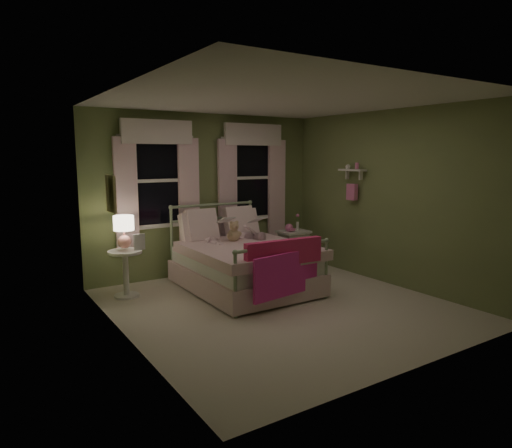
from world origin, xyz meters
TOP-DOWN VIEW (x-y plane):
  - room_shell at (0.00, 0.00)m, footprint 4.20×4.20m
  - bed at (-0.01, 0.93)m, footprint 1.58×2.04m
  - pink_throw at (-0.01, -0.10)m, footprint 1.10×0.25m
  - child_left at (-0.29, 1.35)m, footprint 0.30×0.22m
  - child_right at (0.27, 1.35)m, footprint 0.44×0.39m
  - book_left at (-0.29, 1.10)m, footprint 0.20×0.12m
  - book_right at (0.27, 1.10)m, footprint 0.21×0.14m
  - teddy_bear at (-0.01, 1.19)m, footprint 0.23×0.19m
  - nightstand_left at (-1.57, 1.46)m, footprint 0.46×0.46m
  - table_lamp at (-1.57, 1.46)m, footprint 0.27×0.27m
  - book_nightstand at (-1.47, 1.38)m, footprint 0.17×0.23m
  - nightstand_right at (1.38, 1.54)m, footprint 0.50×0.40m
  - pink_toy at (1.28, 1.53)m, footprint 0.14×0.18m
  - bud_vase at (1.50, 1.59)m, footprint 0.06×0.06m
  - window_left at (-0.85, 2.03)m, footprint 1.34×0.13m
  - window_right at (0.85, 2.03)m, footprint 1.34×0.13m
  - wall_shelf at (1.90, 0.70)m, footprint 0.15×0.50m
  - framed_picture at (-1.95, 0.60)m, footprint 0.03×0.32m

SIDE VIEW (x-z plane):
  - bed at x=-0.01m, z-range -0.21..0.98m
  - nightstand_left at x=-1.57m, z-range 0.09..0.74m
  - nightstand_right at x=1.38m, z-range 0.23..0.87m
  - pink_throw at x=-0.01m, z-range 0.26..0.96m
  - book_nightstand at x=-1.47m, z-range 0.65..0.67m
  - pink_toy at x=1.28m, z-range 0.64..0.78m
  - bud_vase at x=1.50m, z-range 0.65..0.93m
  - teddy_bear at x=-0.01m, z-range 0.63..0.95m
  - book_right at x=0.27m, z-range 0.79..1.05m
  - child_left at x=-0.29m, z-range 0.57..1.33m
  - table_lamp at x=-1.57m, z-range 0.73..1.18m
  - child_right at x=0.27m, z-range 0.57..1.35m
  - book_left at x=-0.29m, z-range 0.83..1.09m
  - room_shell at x=0.00m, z-range -0.80..3.40m
  - framed_picture at x=-1.95m, z-range 1.29..1.71m
  - wall_shelf at x=1.90m, z-range 1.22..1.82m
  - window_left at x=-0.85m, z-range 0.64..2.60m
  - window_right at x=0.85m, z-range 0.64..2.60m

